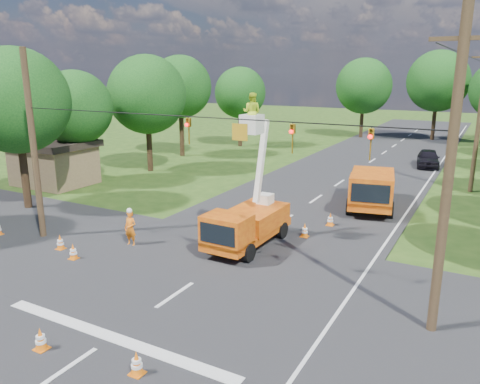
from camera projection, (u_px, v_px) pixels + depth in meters
The scene contains 28 objects.
ground at pixel (339, 184), 34.01m from camera, with size 140.00×140.00×0.00m, color #254414.
road_main at pixel (339, 184), 34.01m from camera, with size 12.00×100.00×0.06m, color black.
road_cross at pixel (205, 275), 18.73m from camera, with size 56.00×10.00×0.07m, color black.
stop_bar at pixel (113, 339), 14.32m from camera, with size 9.00×0.45×0.02m, color silver.
edge_line at pixel (421, 193), 31.41m from camera, with size 0.12×90.00×0.02m, color silver.
bucket_truck at pixel (247, 215), 21.45m from camera, with size 2.24×5.41×7.04m.
second_truck at pixel (372, 188), 27.62m from camera, with size 3.56×6.67×2.37m.
ground_worker at pixel (130, 228), 21.78m from camera, with size 0.61×0.40×1.68m, color orange.
distant_car at pixel (428, 158), 39.79m from camera, with size 1.76×4.37×1.49m, color black.
traffic_cone_0 at pixel (41, 339), 13.64m from camera, with size 0.38×0.38×0.71m.
traffic_cone_1 at pixel (137, 363), 12.51m from camera, with size 0.38×0.38×0.71m.
traffic_cone_2 at pixel (305, 230), 22.93m from camera, with size 0.38×0.38×0.71m.
traffic_cone_3 at pixel (330, 219), 24.64m from camera, with size 0.38×0.38×0.71m.
traffic_cone_4 at pixel (73, 252), 20.23m from camera, with size 0.38×0.38×0.71m.
traffic_cone_5 at pixel (60, 242), 21.35m from camera, with size 0.38×0.38×0.71m.
traffic_cone_7 at pixel (388, 198), 28.85m from camera, with size 0.38×0.38×0.71m.
pole_right_near at pixel (449, 172), 13.50m from camera, with size 1.80×0.30×10.00m.
pole_right_mid at pixel (480, 116), 30.47m from camera, with size 1.80×0.30×10.00m.
pole_left at pixel (34, 146), 22.02m from camera, with size 0.30×0.30×9.00m.
signal_span at pixel (255, 132), 16.21m from camera, with size 18.00×0.29×1.07m.
shed at pixel (54, 162), 33.48m from camera, with size 5.50×4.50×3.15m.
tree_left_b at pixel (16, 101), 26.44m from camera, with size 6.00×6.00×9.32m.
tree_left_c at pixel (75, 108), 32.68m from camera, with size 5.20×5.20×8.06m.
tree_left_d at pixel (147, 95), 36.90m from camera, with size 6.20×6.20×9.24m.
tree_left_e at pixel (180, 87), 43.59m from camera, with size 5.80×5.80×9.41m.
tree_left_f at pixel (240, 93), 49.65m from camera, with size 5.40×5.40×8.40m.
tree_far_a at pixel (364, 86), 56.01m from camera, with size 6.60×6.60×9.50m.
tree_far_b at pixel (438, 81), 53.83m from camera, with size 7.00×7.00×10.32m.
Camera 1 is at (9.54, -12.49, 7.94)m, focal length 35.00 mm.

